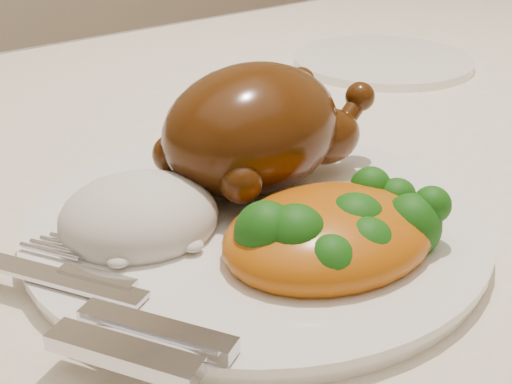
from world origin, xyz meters
TOP-DOWN VIEW (x-y plane):
  - dining_table at (0.00, 0.00)m, footprint 1.60×0.90m
  - tablecloth at (0.00, 0.00)m, footprint 1.73×1.03m
  - dinner_plate at (-0.15, -0.07)m, footprint 0.41×0.41m
  - side_plate at (0.23, 0.17)m, footprint 0.23×0.23m
  - roast_chicken at (-0.11, -0.02)m, footprint 0.19×0.13m
  - rice_mound at (-0.22, -0.03)m, footprint 0.13×0.12m
  - mac_and_cheese at (-0.14, -0.13)m, footprint 0.16×0.13m
  - cutlery at (-0.29, -0.11)m, footprint 0.09×0.20m

SIDE VIEW (x-z plane):
  - dining_table at x=0.00m, z-range 0.29..1.05m
  - tablecloth at x=0.00m, z-range 0.65..0.83m
  - side_plate at x=0.23m, z-range 0.77..0.78m
  - dinner_plate at x=-0.15m, z-range 0.77..0.78m
  - cutlery at x=-0.29m, z-range 0.78..0.79m
  - rice_mound at x=-0.22m, z-range 0.76..0.82m
  - mac_and_cheese at x=-0.14m, z-range 0.77..0.82m
  - roast_chicken at x=-0.11m, z-range 0.78..0.87m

